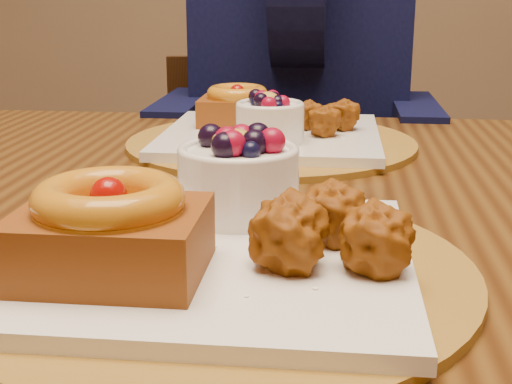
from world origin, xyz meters
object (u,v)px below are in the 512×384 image
diner (301,48)px  chair_far (258,227)px  place_setting_near (212,235)px  place_setting_far (269,130)px  dining_table (252,262)px

diner → chair_far: bearing=129.9°
place_setting_near → place_setting_far: place_setting_near is taller
place_setting_near → diner: (0.02, 0.87, 0.06)m
place_setting_near → diner: 0.87m
place_setting_near → chair_far: size_ratio=0.47×
chair_far → diner: bearing=-60.0°
dining_table → diner: bearing=88.7°
diner → place_setting_far: bearing=-91.1°
place_setting_far → chair_far: 0.65m
dining_table → place_setting_near: 0.24m
place_setting_far → chair_far: size_ratio=0.47×
place_setting_near → chair_far: place_setting_near is taller
dining_table → chair_far: bearing=95.8°
dining_table → place_setting_near: place_setting_near is taller
place_setting_far → diner: diner is taller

